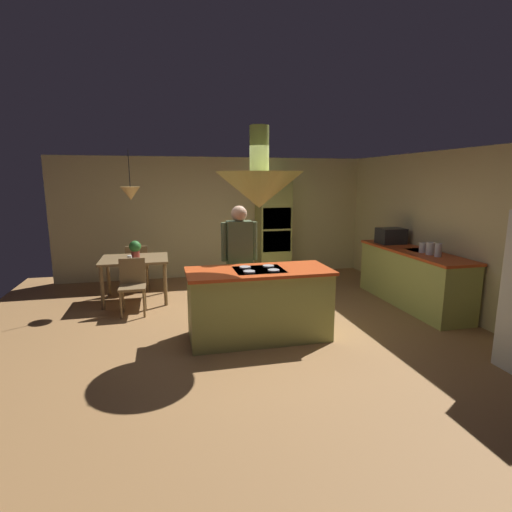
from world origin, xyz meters
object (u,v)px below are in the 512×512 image
Objects in this scene: person_at_island at (239,256)px; canister_tea at (423,248)px; potted_plant_on_table at (135,248)px; oven_tower at (273,228)px; chair_facing_island at (133,282)px; kitchen_island at (259,304)px; canister_flour at (438,250)px; cup_on_table at (130,258)px; chair_by_back_wall at (138,264)px; dining_table at (135,264)px; canister_sugar at (430,248)px; microwave_on_counter at (391,236)px.

canister_tea is (2.97, -0.10, 0.02)m from person_at_island.
oven_tower is at bearing 22.23° from potted_plant_on_table.
kitchen_island is at bearing -39.97° from chair_facing_island.
person_at_island is 3.01m from canister_flour.
person_at_island is 2.03m from cup_on_table.
oven_tower is 3.19m from canister_tea.
kitchen_island is 2.17× the size of chair_by_back_wall.
person_at_island is at bearing -36.31° from cup_on_table.
dining_table is 5.76× the size of canister_sugar.
chair_facing_island is 0.54m from cup_on_table.
microwave_on_counter is at bearing -44.99° from oven_tower.
oven_tower is at bearing 119.87° from canister_flour.
chair_facing_island is (-2.80, -1.82, -0.56)m from oven_tower.
canister_flour is at bearing -90.00° from canister_sugar.
chair_facing_island is (-1.57, 0.75, -0.49)m from person_at_island.
cup_on_table is (-0.08, -0.23, -0.12)m from potted_plant_on_table.
cup_on_table is at bearing 97.41° from chair_facing_island.
person_at_island reaches higher than potted_plant_on_table.
chair_facing_island is 9.67× the size of cup_on_table.
kitchen_island is at bearing -79.10° from person_at_island.
microwave_on_counter is at bearing 1.00° from chair_facing_island.
cup_on_table is 4.62m from microwave_on_counter.
dining_table is 2.14m from person_at_island.
kitchen_island is 1.69× the size of dining_table.
dining_table is 0.69m from chair_by_back_wall.
canister_tea reaches higher than kitchen_island.
canister_sugar reaches higher than potted_plant_on_table.
person_at_island is at bearing 174.55° from canister_sugar.
oven_tower is 3.34m from canister_sugar.
dining_table is (-1.70, 2.10, 0.19)m from kitchen_island.
kitchen_island is at bearing -108.74° from oven_tower.
kitchen_island is 2.71m from dining_table.
canister_tea is at bearing 11.42° from kitchen_island.
dining_table is at bearing -157.79° from oven_tower.
person_at_island is at bearing -25.48° from chair_facing_island.
microwave_on_counter is at bearing 27.90° from kitchen_island.
canister_tea is (4.54, -1.53, 0.36)m from dining_table.
kitchen_island is at bearing -175.70° from canister_flour.
canister_sugar is at bearing -20.77° from potted_plant_on_table.
person_at_island is 1.98× the size of chair_by_back_wall.
potted_plant_on_table is 0.28m from cup_on_table.
kitchen_island is at bearing -168.58° from canister_tea.
canister_tea is (4.54, -2.20, 0.51)m from chair_by_back_wall.
dining_table is 1.29× the size of chair_by_back_wall.
oven_tower reaches higher than cup_on_table.
cup_on_table is (-0.06, -0.90, 0.30)m from chair_by_back_wall.
dining_table is 7.04× the size of canister_tea.
kitchen_island is 11.88× the size of canister_tea.
potted_plant_on_table reaches higher than cup_on_table.
microwave_on_counter is (0.00, 0.93, 0.06)m from canister_tea.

